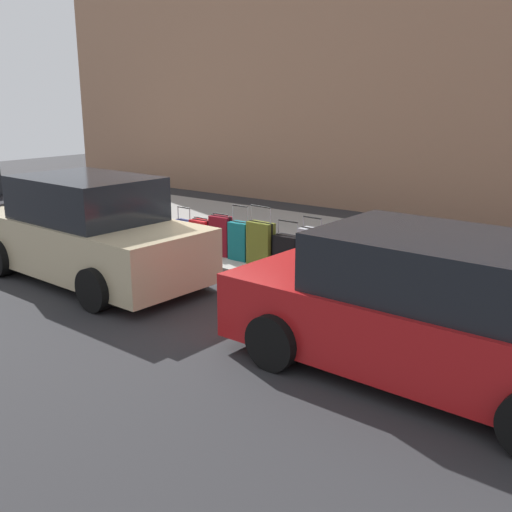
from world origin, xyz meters
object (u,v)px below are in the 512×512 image
at_px(suitcase_teal_0, 423,279).
at_px(fire_hydrant, 158,224).
at_px(suitcase_maroon_8, 221,236).
at_px(suitcase_navy_10, 185,234).
at_px(suitcase_maroon_1, 392,271).
at_px(suitcase_navy_3, 334,260).
at_px(parked_car_red_0, 429,311).
at_px(suitcase_red_9, 201,236).
at_px(parked_car_beige_1, 89,232).
at_px(suitcase_olive_6, 261,244).
at_px(suitcase_silver_4, 312,252).
at_px(suitcase_teal_7, 240,241).
at_px(suitcase_red_2, 363,261).
at_px(bollard_post, 136,224).
at_px(suitcase_black_5, 288,253).

distance_m(suitcase_teal_0, fire_hydrant, 5.48).
relative_size(suitcase_maroon_8, suitcase_navy_10, 0.98).
relative_size(suitcase_maroon_1, suitcase_maroon_8, 1.12).
bearing_deg(suitcase_navy_3, parked_car_red_0, 139.20).
bearing_deg(suitcase_red_9, suitcase_maroon_1, -178.78).
bearing_deg(suitcase_maroon_8, parked_car_beige_1, 63.25).
distance_m(suitcase_maroon_1, suitcase_maroon_8, 3.34).
distance_m(suitcase_navy_3, parked_car_beige_1, 4.03).
bearing_deg(suitcase_red_9, suitcase_navy_10, -2.24).
bearing_deg(suitcase_maroon_1, suitcase_red_9, 1.22).
relative_size(suitcase_maroon_1, suitcase_navy_3, 1.23).
xyz_separation_m(suitcase_olive_6, suitcase_navy_10, (1.88, -0.06, -0.10)).
xyz_separation_m(suitcase_silver_4, suitcase_teal_7, (1.52, -0.04, -0.05)).
xyz_separation_m(suitcase_teal_7, suitcase_maroon_8, (0.47, -0.02, 0.02)).
bearing_deg(suitcase_silver_4, suitcase_maroon_8, -1.72).
height_order(suitcase_navy_10, parked_car_red_0, parked_car_red_0).
xyz_separation_m(suitcase_red_2, suitcase_red_9, (3.33, 0.05, -0.07)).
relative_size(parked_car_red_0, parked_car_beige_1, 1.02).
relative_size(suitcase_red_2, fire_hydrant, 1.40).
bearing_deg(suitcase_olive_6, suitcase_navy_10, -1.92).
bearing_deg(bollard_post, suitcase_silver_4, -178.67).
distance_m(suitcase_silver_4, suitcase_olive_6, 1.01).
distance_m(suitcase_teal_0, suitcase_navy_10, 4.74).
bearing_deg(suitcase_red_2, suitcase_teal_0, 179.93).
bearing_deg(suitcase_maroon_8, suitcase_red_9, 4.36).
bearing_deg(suitcase_maroon_8, suitcase_maroon_1, -179.21).
bearing_deg(parked_car_beige_1, suitcase_red_2, -151.67).
distance_m(suitcase_navy_3, suitcase_olive_6, 1.45).
relative_size(suitcase_maroon_1, suitcase_red_9, 1.32).
bearing_deg(suitcase_navy_3, suitcase_maroon_1, -172.26).
height_order(suitcase_teal_0, suitcase_navy_10, suitcase_navy_10).
bearing_deg(bollard_post, suitcase_red_2, -178.00).
bearing_deg(suitcase_black_5, suitcase_red_9, -0.05).
height_order(suitcase_red_2, suitcase_silver_4, suitcase_red_2).
height_order(suitcase_olive_6, suitcase_navy_10, suitcase_olive_6).
height_order(suitcase_black_5, parked_car_red_0, parked_car_red_0).
height_order(suitcase_maroon_1, suitcase_red_9, suitcase_maroon_1).
bearing_deg(suitcase_black_5, parked_car_red_0, 147.68).
bearing_deg(suitcase_silver_4, suitcase_navy_3, 177.32).
bearing_deg(suitcase_black_5, suitcase_maroon_8, -1.41).
height_order(suitcase_teal_7, parked_car_red_0, parked_car_red_0).
relative_size(suitcase_navy_10, parked_car_beige_1, 0.18).
relative_size(suitcase_black_5, parked_car_red_0, 0.19).
height_order(bollard_post, parked_car_beige_1, parked_car_beige_1).
distance_m(suitcase_teal_0, suitcase_red_2, 0.97).
xyz_separation_m(suitcase_navy_3, fire_hydrant, (4.07, -0.08, 0.04)).
height_order(suitcase_teal_0, suitcase_navy_3, suitcase_teal_0).
relative_size(suitcase_navy_3, suitcase_olive_6, 0.68).
distance_m(suitcase_maroon_1, suitcase_navy_3, 0.93).
xyz_separation_m(suitcase_teal_0, bollard_post, (5.95, 0.17, 0.07)).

